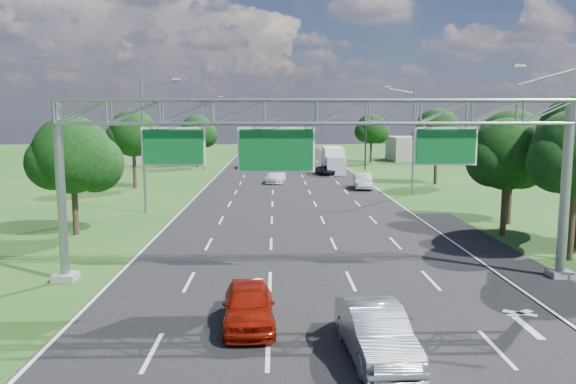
{
  "coord_description": "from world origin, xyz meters",
  "views": [
    {
      "loc": [
        -1.56,
        -12.69,
        7.27
      ],
      "look_at": [
        -0.9,
        15.84,
        3.46
      ],
      "focal_mm": 35.0,
      "sensor_mm": 36.0,
      "label": 1
    }
  ],
  "objects_px": {
    "box_truck": "(333,160)",
    "red_coupe": "(249,305)",
    "traffic_signal": "(340,133)",
    "sign_gantry": "(318,126)",
    "silver_sedan": "(376,332)"
  },
  "relations": [
    {
      "from": "silver_sedan",
      "to": "traffic_signal",
      "type": "bearing_deg",
      "value": 79.99
    },
    {
      "from": "sign_gantry",
      "to": "red_coupe",
      "type": "relative_size",
      "value": 5.31
    },
    {
      "from": "red_coupe",
      "to": "box_truck",
      "type": "xyz_separation_m",
      "value": [
        8.68,
        55.19,
        0.83
      ]
    },
    {
      "from": "red_coupe",
      "to": "traffic_signal",
      "type": "bearing_deg",
      "value": 77.17
    },
    {
      "from": "traffic_signal",
      "to": "red_coupe",
      "type": "height_order",
      "value": "traffic_signal"
    },
    {
      "from": "sign_gantry",
      "to": "box_truck",
      "type": "distance_m",
      "value": 50.08
    },
    {
      "from": "sign_gantry",
      "to": "silver_sedan",
      "type": "xyz_separation_m",
      "value": [
        1.16,
        -8.47,
        -6.1
      ]
    },
    {
      "from": "box_truck",
      "to": "red_coupe",
      "type": "bearing_deg",
      "value": -98.18
    },
    {
      "from": "box_truck",
      "to": "sign_gantry",
      "type": "bearing_deg",
      "value": -95.98
    },
    {
      "from": "traffic_signal",
      "to": "box_truck",
      "type": "height_order",
      "value": "traffic_signal"
    },
    {
      "from": "sign_gantry",
      "to": "silver_sedan",
      "type": "distance_m",
      "value": 10.5
    },
    {
      "from": "red_coupe",
      "to": "silver_sedan",
      "type": "bearing_deg",
      "value": -37.63
    },
    {
      "from": "traffic_signal",
      "to": "box_truck",
      "type": "distance_m",
      "value": 5.21
    },
    {
      "from": "box_truck",
      "to": "traffic_signal",
      "type": "bearing_deg",
      "value": 70.64
    },
    {
      "from": "traffic_signal",
      "to": "box_truck",
      "type": "relative_size",
      "value": 1.4
    }
  ]
}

